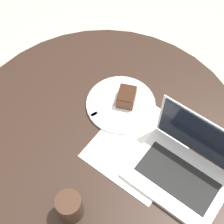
{
  "coord_description": "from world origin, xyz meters",
  "views": [
    {
      "loc": [
        -0.26,
        -0.49,
        1.72
      ],
      "look_at": [
        0.06,
        0.03,
        0.77
      ],
      "focal_mm": 50.0,
      "sensor_mm": 36.0,
      "label": 1
    }
  ],
  "objects": [
    {
      "name": "ground_plane",
      "position": [
        0.0,
        0.0,
        0.0
      ],
      "size": [
        12.0,
        12.0,
        0.0
      ],
      "primitive_type": "plane",
      "color": "#B7AD9E"
    },
    {
      "name": "plate",
      "position": [
        0.12,
        0.06,
        0.73
      ],
      "size": [
        0.26,
        0.26,
        0.01
      ],
      "color": "silver",
      "rests_on": "dining_table"
    },
    {
      "name": "coffee_glass",
      "position": [
        -0.23,
        -0.2,
        0.78
      ],
      "size": [
        0.08,
        0.08,
        0.11
      ],
      "color": "#3D2619",
      "rests_on": "dining_table"
    },
    {
      "name": "paper_document",
      "position": [
        0.09,
        -0.12,
        0.73
      ],
      "size": [
        0.42,
        0.4,
        0.0
      ],
      "rotation": [
        0.0,
        0.0,
        0.37
      ],
      "color": "white",
      "rests_on": "dining_table"
    },
    {
      "name": "cake_slice",
      "position": [
        0.14,
        0.06,
        0.77
      ],
      "size": [
        0.1,
        0.1,
        0.05
      ],
      "rotation": [
        0.0,
        0.0,
        0.78
      ],
      "color": "brown",
      "rests_on": "plate"
    },
    {
      "name": "laptop",
      "position": [
        0.14,
        -0.27,
        0.77
      ],
      "size": [
        0.33,
        0.38,
        0.22
      ],
      "rotation": [
        0.0,
        0.0,
        8.21
      ],
      "color": "silver",
      "rests_on": "dining_table"
    },
    {
      "name": "dining_table",
      "position": [
        0.0,
        0.0,
        0.58
      ],
      "size": [
        1.06,
        1.06,
        0.73
      ],
      "color": "black",
      "rests_on": "ground_plane"
    },
    {
      "name": "fork",
      "position": [
        0.06,
        0.07,
        0.74
      ],
      "size": [
        0.17,
        0.03,
        0.0
      ],
      "rotation": [
        0.0,
        0.0,
        9.48
      ],
      "color": "silver",
      "rests_on": "plate"
    }
  ]
}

